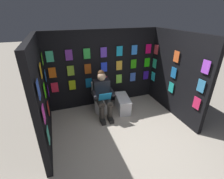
{
  "coord_description": "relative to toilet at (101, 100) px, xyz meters",
  "views": [
    {
      "loc": [
        1.21,
        2.02,
        2.45
      ],
      "look_at": [
        0.09,
        -1.13,
        0.85
      ],
      "focal_mm": 26.09,
      "sensor_mm": 36.0,
      "label": 1
    }
  ],
  "objects": [
    {
      "name": "ground_plane",
      "position": [
        -0.22,
        1.66,
        -0.33
      ],
      "size": [
        30.0,
        30.0,
        0.0
      ],
      "primitive_type": "plane",
      "color": "#B2A899"
    },
    {
      "name": "display_wall_back",
      "position": [
        -0.22,
        -0.44,
        0.71
      ],
      "size": [
        3.13,
        0.14,
        2.07
      ],
      "color": "black",
      "rests_on": "ground"
    },
    {
      "name": "display_wall_left",
      "position": [
        -1.78,
        0.64,
        0.71
      ],
      "size": [
        0.14,
        2.05,
        2.07
      ],
      "color": "black",
      "rests_on": "ground"
    },
    {
      "name": "display_wall_right",
      "position": [
        1.35,
        0.64,
        0.71
      ],
      "size": [
        0.14,
        2.05,
        2.07
      ],
      "color": "black",
      "rests_on": "ground"
    },
    {
      "name": "toilet",
      "position": [
        0.0,
        0.0,
        0.0
      ],
      "size": [
        0.41,
        0.56,
        0.77
      ],
      "rotation": [
        0.0,
        0.0,
        -0.03
      ],
      "color": "white",
      "rests_on": "ground"
    },
    {
      "name": "person_reading",
      "position": [
        0.01,
        0.23,
        0.27
      ],
      "size": [
        0.53,
        0.69,
        1.19
      ],
      "rotation": [
        0.0,
        0.0,
        -0.03
      ],
      "color": "black",
      "rests_on": "ground"
    },
    {
      "name": "comic_longbox_near",
      "position": [
        -0.57,
        0.17,
        -0.13
      ],
      "size": [
        0.43,
        0.76,
        0.39
      ],
      "rotation": [
        0.0,
        0.0,
        -0.16
      ],
      "color": "silver",
      "rests_on": "ground"
    }
  ]
}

